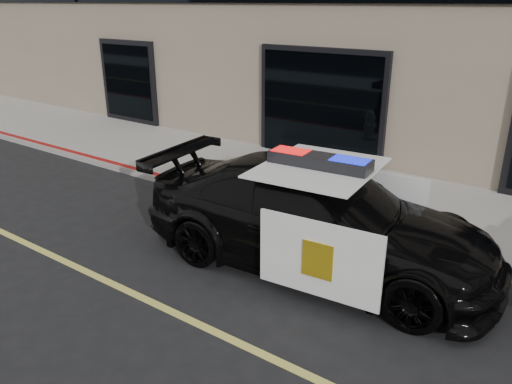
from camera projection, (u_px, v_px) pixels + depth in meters
The scene contains 4 objects.
ground at pixel (141, 297), 7.04m from camera, with size 120.00×120.00×0.00m, color black.
sidewalk_n at pixel (320, 186), 11.00m from camera, with size 60.00×3.50×0.15m, color gray.
police_car at pixel (317, 217), 7.63m from camera, with size 3.23×5.93×1.81m.
fire_hydrant at pixel (272, 171), 10.49m from camera, with size 0.39×0.54×0.85m.
Camera 1 is at (4.83, -3.96, 3.92)m, focal length 35.00 mm.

